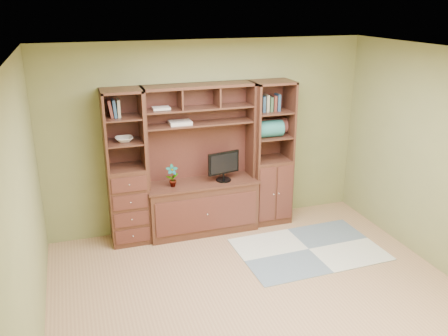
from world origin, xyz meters
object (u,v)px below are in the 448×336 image
object	(u,v)px
left_tower	(126,169)
monitor	(224,161)
center_hutch	(202,162)
right_tower	(271,154)

from	to	relation	value
left_tower	monitor	xyz separation A→B (m)	(1.30, -0.07, -0.01)
center_hutch	monitor	xyz separation A→B (m)	(0.30, -0.03, -0.01)
monitor	right_tower	bearing A→B (deg)	-5.49
center_hutch	left_tower	distance (m)	1.00
center_hutch	monitor	bearing A→B (deg)	-6.67
left_tower	monitor	distance (m)	1.30
left_tower	center_hutch	bearing A→B (deg)	-2.29
left_tower	right_tower	world-z (taller)	same
center_hutch	right_tower	size ratio (longest dim) A/B	1.00
monitor	left_tower	bearing A→B (deg)	165.31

